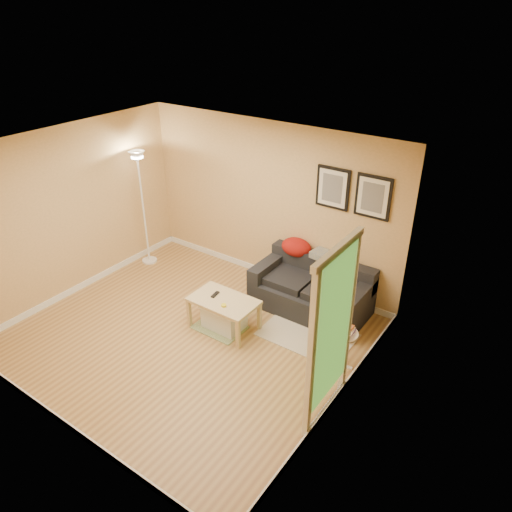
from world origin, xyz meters
name	(u,v)px	position (x,y,z in m)	size (l,w,h in m)	color
floor	(189,335)	(0.00, 0.00, 0.00)	(4.50, 4.50, 0.00)	tan
ceiling	(174,153)	(0.00, 0.00, 2.60)	(4.50, 4.50, 0.00)	white
wall_back	(269,204)	(0.00, 2.00, 1.30)	(4.50, 4.50, 0.00)	#DCAD71
wall_front	(41,333)	(0.00, -2.00, 1.30)	(4.50, 4.50, 0.00)	#DCAD71
wall_left	(71,213)	(-2.25, 0.00, 1.30)	(4.00, 4.00, 0.00)	#DCAD71
wall_right	(344,312)	(2.25, 0.00, 1.30)	(4.00, 4.00, 0.00)	#DCAD71
baseboard_back	(268,273)	(0.00, 1.99, 0.05)	(4.50, 0.02, 0.10)	white
baseboard_front	(66,424)	(0.00, -1.99, 0.05)	(4.50, 0.02, 0.10)	white
baseboard_left	(86,283)	(-2.24, 0.00, 0.05)	(0.02, 4.00, 0.10)	white
baseboard_right	(334,400)	(2.24, 0.00, 0.05)	(0.02, 4.00, 0.10)	white
sofa	(311,288)	(1.07, 1.53, 0.38)	(1.70, 0.90, 0.75)	black
red_throw	(296,247)	(0.60, 1.86, 0.77)	(0.48, 0.36, 0.28)	maroon
plaid_throw	(326,256)	(1.11, 1.84, 0.78)	(0.42, 0.26, 0.10)	tan
framed_print_left	(333,188)	(1.08, 1.98, 1.80)	(0.50, 0.04, 0.60)	black
framed_print_right	(373,197)	(1.68, 1.98, 1.80)	(0.50, 0.04, 0.60)	black
area_rug	(307,335)	(1.36, 0.95, 0.01)	(1.25, 0.85, 0.01)	beige
green_runner	(220,327)	(0.25, 0.38, 0.01)	(0.70, 0.50, 0.01)	#668C4C
coffee_table	(224,314)	(0.29, 0.43, 0.23)	(0.94, 0.57, 0.47)	tan
remote_control	(215,294)	(0.13, 0.45, 0.48)	(0.05, 0.16, 0.02)	black
tape_roll	(224,305)	(0.40, 0.31, 0.48)	(0.07, 0.07, 0.03)	yellow
storage_bin	(224,317)	(0.29, 0.43, 0.17)	(0.56, 0.41, 0.35)	white
side_table	(343,349)	(2.02, 0.66, 0.26)	(0.34, 0.34, 0.52)	white
book_stack	(344,330)	(2.02, 0.64, 0.56)	(0.20, 0.27, 0.08)	#49339A
floor_lamp	(144,212)	(-2.00, 1.19, 0.95)	(0.26, 0.26, 2.01)	white
doorway	(331,339)	(2.20, -0.15, 1.02)	(0.12, 1.01, 2.13)	white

